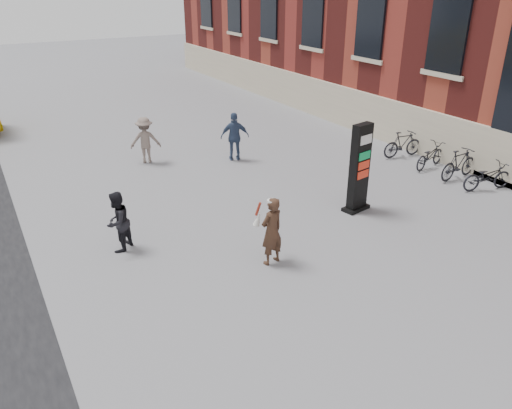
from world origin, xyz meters
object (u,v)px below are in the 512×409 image
info_pylon (359,168)px  pedestrian_b (145,140)px  bike_6 (430,156)px  woman (271,230)px  pedestrian_c (235,137)px  bike_4 (487,176)px  pedestrian_a (117,222)px  bike_7 (403,144)px  bike_5 (459,164)px

info_pylon → pedestrian_b: info_pylon is taller
bike_6 → woman: bearing=95.4°
woman → pedestrian_c: pedestrian_c is taller
pedestrian_c → bike_4: bearing=152.5°
pedestrian_b → bike_4: 11.96m
pedestrian_a → pedestrian_b: (2.76, 6.03, 0.07)m
woman → bike_4: size_ratio=0.99×
info_pylon → pedestrian_a: bearing=160.0°
info_pylon → woman: 4.05m
pedestrian_b → bike_6: size_ratio=1.00×
bike_7 → bike_4: bearing=-172.0°
bike_7 → bike_6: bearing=-172.0°
pedestrian_b → bike_6: (8.76, -5.72, -0.41)m
woman → bike_7: woman is taller
pedestrian_c → bike_7: pedestrian_c is taller
bike_7 → woman: bearing=124.0°
info_pylon → pedestrian_b: (-4.06, 7.20, -0.46)m
pedestrian_b → bike_5: 11.22m
pedestrian_b → bike_4: (8.76, -8.14, -0.40)m
bike_6 → pedestrian_b: bearing=44.2°
pedestrian_b → pedestrian_c: pedestrian_c is taller
bike_5 → bike_6: bike_5 is taller
bike_4 → bike_7: bike_7 is taller
woman → pedestrian_b: 8.51m
pedestrian_b → bike_7: (8.76, -4.36, -0.35)m
woman → pedestrian_a: woman is taller
pedestrian_c → bike_5: (5.76, -5.56, -0.38)m
info_pylon → pedestrian_c: 5.88m
info_pylon → pedestrian_c: size_ratio=1.45×
woman → pedestrian_b: size_ratio=1.01×
pedestrian_a → bike_7: pedestrian_a is taller
pedestrian_b → bike_7: size_ratio=1.02×
pedestrian_b → bike_4: size_ratio=0.98×
woman → bike_5: woman is taller
info_pylon → pedestrian_a: size_ratio=1.67×
pedestrian_c → bike_5: pedestrian_c is taller
bike_4 → bike_6: (0.00, 2.42, -0.01)m
pedestrian_c → bike_7: 6.47m
info_pylon → pedestrian_a: info_pylon is taller
pedestrian_c → bike_6: pedestrian_c is taller
info_pylon → bike_5: size_ratio=1.50×
info_pylon → bike_7: info_pylon is taller
pedestrian_a → pedestrian_b: pedestrian_b is taller
bike_5 → bike_7: bearing=-3.0°
bike_4 → bike_5: bike_5 is taller
woman → bike_7: bearing=-165.2°
info_pylon → bike_6: size_ratio=1.54×
woman → pedestrian_b: bearing=-99.5°
pedestrian_a → bike_5: pedestrian_a is taller
pedestrian_a → bike_6: (11.52, 0.31, -0.34)m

